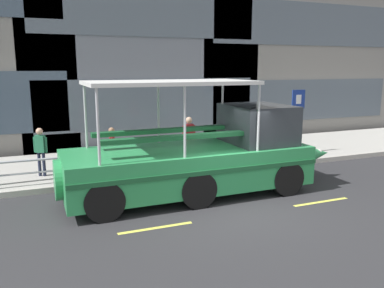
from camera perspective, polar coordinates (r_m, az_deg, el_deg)
The scene contains 11 objects.
ground_plane at distance 10.89m, azimuth 6.02°, elevation -8.85°, with size 120.00×120.00×0.00m, color #2B2B2D.
sidewalk at distance 15.82m, azimuth -3.58°, elevation -2.14°, with size 32.00×4.80×0.18m, color #A8A59E.
curb_edge at distance 13.55m, azimuth -0.20°, elevation -4.38°, with size 32.00×0.18×0.18m, color #B2ADA3.
lane_centreline at distance 10.36m, azimuth 7.76°, elevation -9.95°, with size 25.80×0.12×0.01m.
curb_guardrail at distance 13.45m, azimuth -3.72°, elevation -1.73°, with size 10.53×0.09×0.81m.
parking_sign at distance 16.52m, azimuth 14.99°, elevation 4.67°, with size 0.60×0.12×2.63m.
duck_tour_boat at distance 11.66m, azimuth 1.83°, elevation -1.89°, with size 8.82×2.60×3.33m.
pedestrian_near_bow at distance 15.42m, azimuth 5.02°, elevation 1.26°, with size 0.21×0.43×1.50m.
pedestrian_mid_left at distance 14.47m, azimuth -0.44°, elevation 1.23°, with size 0.50×0.24×1.73m.
pedestrian_mid_right at distance 13.79m, azimuth -11.47°, elevation -0.08°, with size 0.21×0.43×1.50m.
pedestrian_near_stern at distance 13.70m, azimuth -21.04°, elevation -0.44°, with size 0.41×0.29×1.59m.
Camera 1 is at (-4.89, -9.00, 3.70)m, focal length 36.93 mm.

